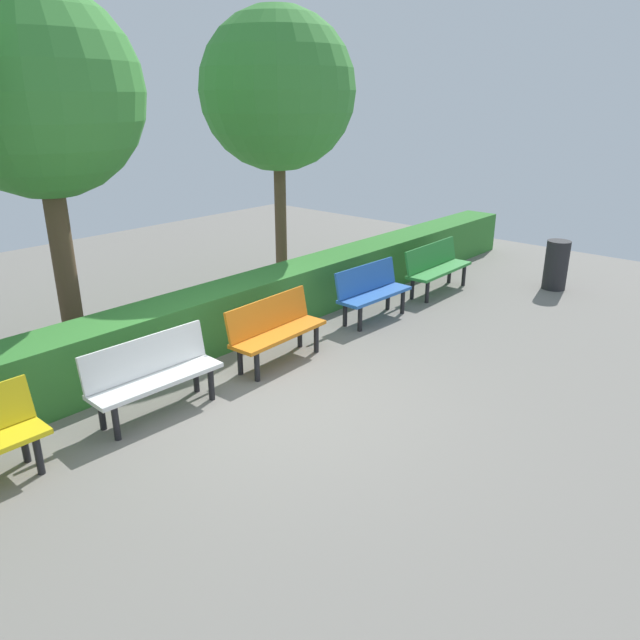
{
  "coord_description": "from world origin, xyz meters",
  "views": [
    {
      "loc": [
        4.27,
        4.59,
        3.35
      ],
      "look_at": [
        -1.33,
        -0.35,
        0.55
      ],
      "focal_mm": 33.73,
      "sensor_mm": 36.0,
      "label": 1
    }
  ],
  "objects_px": {
    "tree_mid": "(38,94)",
    "trash_bin": "(556,265)",
    "bench_orange": "(275,328)",
    "bench_green": "(436,266)",
    "bench_white": "(153,373)",
    "tree_near": "(278,91)",
    "bench_blue": "(372,290)"
  },
  "relations": [
    {
      "from": "bench_blue",
      "to": "tree_near",
      "type": "bearing_deg",
      "value": -97.52
    },
    {
      "from": "bench_green",
      "to": "bench_orange",
      "type": "xyz_separation_m",
      "value": [
        4.07,
        0.02,
        -0.0
      ]
    },
    {
      "from": "bench_orange",
      "to": "tree_mid",
      "type": "height_order",
      "value": "tree_mid"
    },
    {
      "from": "tree_near",
      "to": "tree_mid",
      "type": "relative_size",
      "value": 1.02
    },
    {
      "from": "bench_white",
      "to": "trash_bin",
      "type": "xyz_separation_m",
      "value": [
        -7.52,
        1.57,
        -0.03
      ]
    },
    {
      "from": "tree_near",
      "to": "bench_orange",
      "type": "bearing_deg",
      "value": 43.49
    },
    {
      "from": "bench_green",
      "to": "trash_bin",
      "type": "xyz_separation_m",
      "value": [
        -1.6,
        1.55,
        -0.04
      ]
    },
    {
      "from": "bench_white",
      "to": "tree_near",
      "type": "height_order",
      "value": "tree_near"
    },
    {
      "from": "trash_bin",
      "to": "tree_near",
      "type": "bearing_deg",
      "value": -52.01
    },
    {
      "from": "bench_blue",
      "to": "tree_near",
      "type": "xyz_separation_m",
      "value": [
        -0.41,
        -2.4,
        2.93
      ]
    },
    {
      "from": "bench_white",
      "to": "trash_bin",
      "type": "bearing_deg",
      "value": 170.09
    },
    {
      "from": "bench_orange",
      "to": "tree_near",
      "type": "relative_size",
      "value": 0.31
    },
    {
      "from": "bench_orange",
      "to": "tree_near",
      "type": "distance_m",
      "value": 4.6
    },
    {
      "from": "bench_blue",
      "to": "trash_bin",
      "type": "bearing_deg",
      "value": 157.92
    },
    {
      "from": "tree_near",
      "to": "tree_mid",
      "type": "distance_m",
      "value": 4.09
    },
    {
      "from": "trash_bin",
      "to": "bench_blue",
      "type": "bearing_deg",
      "value": -24.15
    },
    {
      "from": "bench_orange",
      "to": "tree_mid",
      "type": "relative_size",
      "value": 0.32
    },
    {
      "from": "bench_white",
      "to": "tree_mid",
      "type": "height_order",
      "value": "tree_mid"
    },
    {
      "from": "bench_green",
      "to": "bench_blue",
      "type": "bearing_deg",
      "value": -1.61
    },
    {
      "from": "bench_orange",
      "to": "trash_bin",
      "type": "height_order",
      "value": "trash_bin"
    },
    {
      "from": "bench_blue",
      "to": "bench_green",
      "type": "bearing_deg",
      "value": -178.54
    },
    {
      "from": "trash_bin",
      "to": "bench_orange",
      "type": "bearing_deg",
      "value": -15.12
    },
    {
      "from": "bench_white",
      "to": "tree_mid",
      "type": "xyz_separation_m",
      "value": [
        -0.34,
        -2.46,
        2.88
      ]
    },
    {
      "from": "bench_blue",
      "to": "tree_mid",
      "type": "xyz_separation_m",
      "value": [
        3.68,
        -2.46,
        2.88
      ]
    },
    {
      "from": "bench_white",
      "to": "trash_bin",
      "type": "height_order",
      "value": "trash_bin"
    },
    {
      "from": "tree_mid",
      "to": "trash_bin",
      "type": "xyz_separation_m",
      "value": [
        -7.19,
        4.03,
        -2.91
      ]
    },
    {
      "from": "bench_green",
      "to": "tree_mid",
      "type": "relative_size",
      "value": 0.35
    },
    {
      "from": "bench_blue",
      "to": "bench_white",
      "type": "relative_size",
      "value": 0.92
    },
    {
      "from": "bench_blue",
      "to": "trash_bin",
      "type": "distance_m",
      "value": 3.84
    },
    {
      "from": "bench_green",
      "to": "bench_orange",
      "type": "relative_size",
      "value": 1.1
    },
    {
      "from": "bench_orange",
      "to": "tree_mid",
      "type": "bearing_deg",
      "value": -61.13
    },
    {
      "from": "tree_mid",
      "to": "tree_near",
      "type": "bearing_deg",
      "value": 179.2
    }
  ]
}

